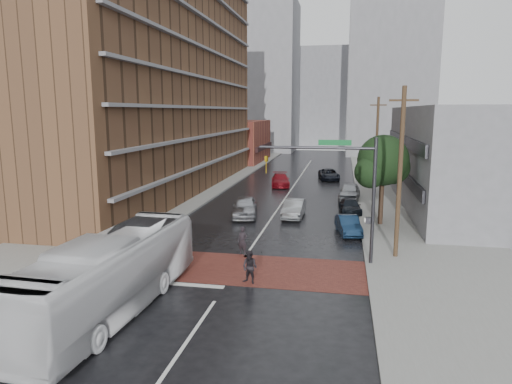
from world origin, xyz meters
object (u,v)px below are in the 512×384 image
(car_parked_near, at_px, (348,225))
(car_parked_far, at_px, (350,191))
(pedestrian_b, at_px, (250,267))
(car_travel_c, at_px, (280,180))
(transit_bus, at_px, (111,274))
(car_travel_a, at_px, (245,207))
(car_parked_mid, at_px, (350,206))
(car_travel_b, at_px, (294,209))
(pedestrian_a, at_px, (243,241))
(suv_travel, at_px, (329,174))

(car_parked_near, distance_m, car_parked_far, 12.97)
(pedestrian_b, distance_m, car_travel_c, 30.55)
(transit_bus, distance_m, car_travel_a, 18.93)
(pedestrian_b, bearing_deg, car_parked_mid, 92.27)
(car_travel_a, bearing_deg, pedestrian_b, -86.50)
(transit_bus, height_order, car_travel_b, transit_bus)
(car_parked_near, xyz_separation_m, car_parked_far, (0.21, 12.97, 0.18))
(pedestrian_b, relative_size, car_travel_a, 0.34)
(transit_bus, distance_m, pedestrian_a, 9.69)
(pedestrian_b, xyz_separation_m, car_travel_b, (0.60, 14.95, -0.11))
(car_parked_far, bearing_deg, pedestrian_b, -98.13)
(car_travel_a, bearing_deg, car_parked_mid, 9.66)
(car_travel_c, xyz_separation_m, car_parked_far, (7.81, -6.85, 0.10))
(pedestrian_b, bearing_deg, car_travel_a, 122.04)
(suv_travel, bearing_deg, car_parked_far, -88.53)
(car_travel_a, xyz_separation_m, car_parked_mid, (8.59, 3.04, -0.25))
(transit_bus, bearing_deg, pedestrian_a, 68.87)
(car_travel_c, height_order, car_parked_near, car_travel_c)
(pedestrian_b, height_order, suv_travel, pedestrian_b)
(car_travel_b, relative_size, car_travel_c, 0.90)
(car_travel_c, height_order, car_parked_mid, car_travel_c)
(car_travel_c, bearing_deg, suv_travel, 39.50)
(car_travel_a, relative_size, car_parked_near, 1.26)
(transit_bus, relative_size, suv_travel, 2.43)
(car_parked_near, bearing_deg, transit_bus, -134.59)
(transit_bus, relative_size, car_parked_far, 2.52)
(transit_bus, bearing_deg, suv_travel, 81.21)
(transit_bus, relative_size, pedestrian_a, 6.98)
(pedestrian_a, bearing_deg, car_travel_a, 116.74)
(transit_bus, bearing_deg, car_parked_mid, 66.82)
(car_travel_b, height_order, car_travel_c, car_travel_b)
(transit_bus, xyz_separation_m, car_travel_c, (2.55, 34.80, -0.97))
(suv_travel, bearing_deg, transit_bus, -110.14)
(car_parked_mid, bearing_deg, transit_bus, -121.36)
(car_parked_mid, bearing_deg, pedestrian_a, -122.72)
(transit_bus, bearing_deg, car_parked_far, 71.83)
(suv_travel, xyz_separation_m, car_parked_far, (2.44, -12.97, 0.13))
(transit_bus, relative_size, pedestrian_b, 7.14)
(pedestrian_a, bearing_deg, pedestrian_b, -57.83)
(car_parked_mid, bearing_deg, car_parked_near, -97.77)
(pedestrian_a, xyz_separation_m, car_parked_near, (6.33, 6.11, -0.23))
(pedestrian_a, distance_m, pedestrian_b, 4.71)
(pedestrian_a, relative_size, car_travel_c, 0.35)
(car_parked_mid, bearing_deg, suv_travel, 91.29)
(car_parked_near, bearing_deg, car_parked_far, 78.60)
(pedestrian_b, xyz_separation_m, car_parked_far, (5.16, 23.58, -0.03))
(car_parked_mid, bearing_deg, car_travel_c, 115.12)
(transit_bus, relative_size, car_travel_c, 2.43)
(pedestrian_a, relative_size, suv_travel, 0.35)
(pedestrian_b, distance_m, car_travel_b, 14.96)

